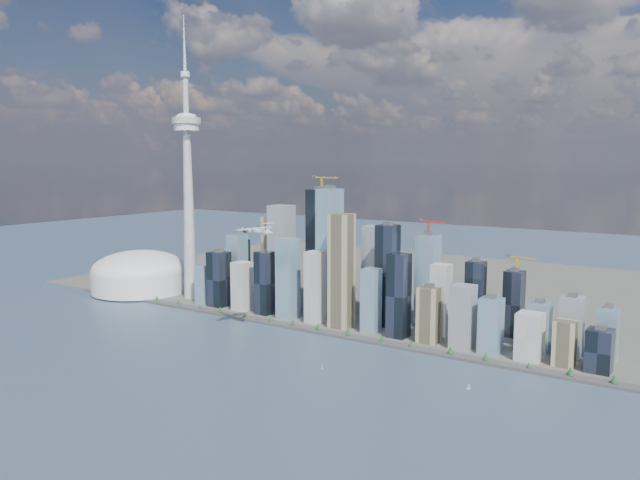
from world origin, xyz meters
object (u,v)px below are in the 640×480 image
Objects in this scene: airplane at (256,231)px; sailboat_east at (469,387)px; dome_stadium at (140,274)px; needle_tower at (188,182)px; sailboat_west at (322,367)px.

airplane is 7.84× the size of sailboat_east.
airplane is at bearing -18.29° from dome_stadium.
needle_tower reaches higher than sailboat_east.
needle_tower is 64.58× the size of sailboat_west.
needle_tower is 7.45× the size of airplane.
sailboat_east is at bearing -14.75° from needle_tower.
needle_tower is 344.16m from airplane.
sailboat_west is at bearing -24.47° from needle_tower.
sailboat_west is 193.58m from sailboat_east.
dome_stadium is 627.71m from sailboat_west.
dome_stadium reaches higher than sailboat_east.
needle_tower is 241.40m from dome_stadium.
dome_stadium is 23.46× the size of sailboat_west.
sailboat_west is at bearing -154.52° from sailboat_east.
needle_tower is 706.26m from sailboat_east.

